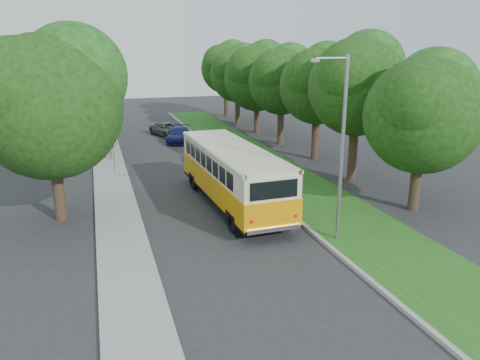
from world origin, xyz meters
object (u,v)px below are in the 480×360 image
object	(u,v)px
car_grey	(168,129)
lamppost_far	(105,106)
vintage_bus	(233,176)
car_white	(210,147)
car_silver	(207,155)
lamppost_near	(341,144)
car_blue	(179,135)

from	to	relation	value
car_grey	lamppost_far	bearing A→B (deg)	-143.60
vintage_bus	car_white	size ratio (longest dim) A/B	2.76
lamppost_far	car_silver	xyz separation A→B (m)	(6.77, -3.02, -3.44)
lamppost_near	car_blue	bearing A→B (deg)	96.19
vintage_bus	car_grey	bearing A→B (deg)	87.80
car_silver	vintage_bus	bearing A→B (deg)	-75.08
lamppost_far	lamppost_near	bearing A→B (deg)	-64.29
lamppost_near	car_grey	bearing A→B (deg)	96.37
vintage_bus	car_blue	distance (m)	18.29
lamppost_far	car_white	distance (m)	8.45
lamppost_near	lamppost_far	bearing A→B (deg)	115.71
lamppost_near	car_grey	world-z (taller)	lamppost_near
car_silver	car_blue	xyz separation A→B (m)	(-0.49, 8.76, -0.03)
lamppost_far	car_grey	bearing A→B (deg)	56.54
car_white	vintage_bus	bearing A→B (deg)	-79.04
car_blue	car_grey	xyz separation A→B (m)	(-0.42, 3.12, -0.01)
car_white	car_blue	world-z (taller)	car_white
car_silver	car_grey	xyz separation A→B (m)	(-0.92, 11.88, -0.04)
lamppost_far	car_silver	world-z (taller)	lamppost_far
lamppost_far	car_blue	bearing A→B (deg)	42.42
lamppost_near	car_blue	world-z (taller)	lamppost_near
lamppost_far	car_grey	world-z (taller)	lamppost_far
lamppost_far	car_blue	xyz separation A→B (m)	(6.28, 5.73, -3.47)
lamppost_far	car_silver	bearing A→B (deg)	-24.08
lamppost_near	car_silver	size ratio (longest dim) A/B	2.03
car_white	car_blue	xyz separation A→B (m)	(-1.42, 6.16, -0.02)
lamppost_near	vintage_bus	size ratio (longest dim) A/B	0.72
lamppost_near	car_silver	distance (m)	16.05
car_white	car_grey	xyz separation A→B (m)	(-1.85, 9.28, -0.03)
car_silver	car_blue	distance (m)	8.77
lamppost_near	lamppost_far	size ratio (longest dim) A/B	1.07
vintage_bus	car_blue	bearing A→B (deg)	86.51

